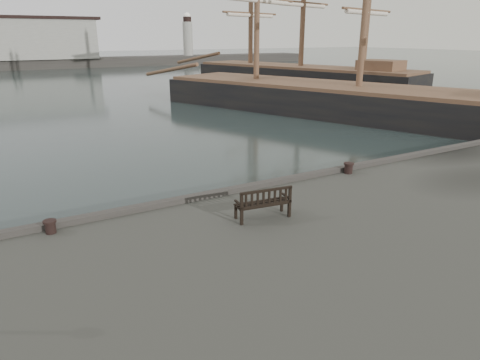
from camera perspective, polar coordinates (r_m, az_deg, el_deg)
The scene contains 6 objects.
ground at distance 15.47m, azimuth -2.26°, elevation -7.11°, with size 400.00×400.00×0.00m, color black.
bench at distance 12.73m, azimuth 3.08°, elevation -3.82°, with size 1.71×0.78×0.95m.
bollard_left at distance 12.92m, azimuth -23.97°, elevation -5.71°, with size 0.36×0.36×0.37m, color black.
bollard_right at distance 17.41m, azimuth 14.27°, elevation 1.55°, with size 0.40×0.40×0.42m, color black.
tall_ship_main at distance 39.13m, azimuth 15.31°, elevation 9.23°, with size 21.82×39.18×29.31m.
tall_ship_far at distance 58.60m, azimuth 7.99°, elevation 12.78°, with size 15.71×32.40×27.25m.
Camera 1 is at (-6.36, -12.40, 6.73)m, focal length 32.00 mm.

